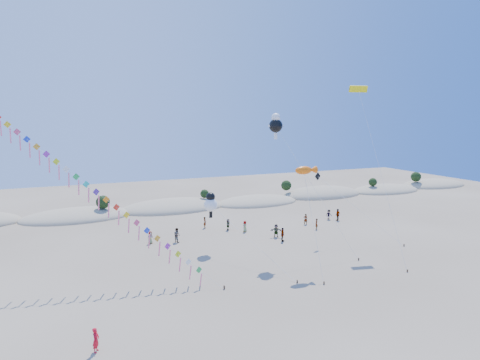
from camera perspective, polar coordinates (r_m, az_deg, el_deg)
name	(u,v)px	position (r m, az deg, el deg)	size (l,w,h in m)	color
ground	(310,328)	(33.22, 9.88, -20.04)	(160.00, 160.00, 0.00)	#796853
dune_ridge	(179,207)	(73.33, -8.67, -3.89)	(145.30, 11.49, 5.57)	gray
kite_train	(87,186)	(41.67, -20.91, -0.78)	(21.59, 14.11, 18.38)	#3F2D1E
fish_kite	(306,170)	(43.75, 9.36, 1.35)	(2.63, 6.37, 10.90)	#3F2D1E
cartoon_kite_low	(211,203)	(48.81, -4.18, -3.30)	(5.35, 13.96, 7.13)	#3F2D1E
cartoon_kite_high	(276,124)	(48.19, 5.12, 7.89)	(7.87, 8.49, 16.61)	#3F2D1E
parafoil_kite	(359,91)	(55.06, 16.56, 11.98)	(4.18, 13.32, 20.19)	#3F2D1E
dark_kite	(338,193)	(53.31, 13.78, -1.77)	(9.21, 6.98, 9.08)	#3F2D1E
flyer_foreground	(96,340)	(31.23, -19.81, -20.61)	(0.63, 0.42, 1.74)	red
beachgoers	(261,226)	(57.36, 3.01, -6.55)	(30.59, 11.08, 1.89)	slate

